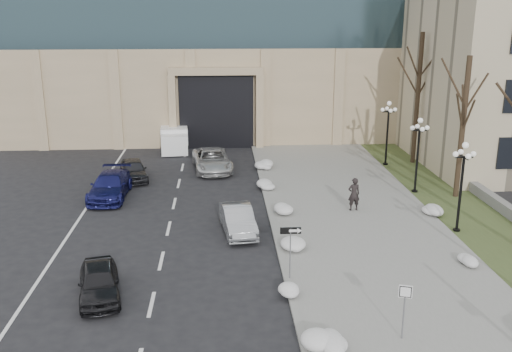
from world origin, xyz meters
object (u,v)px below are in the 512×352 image
at_px(car_b, 238,219).
at_px(one_way_sign, 294,237).
at_px(car_d, 212,160).
at_px(car_e, 134,170).
at_px(lamppost_d, 388,124).
at_px(box_truck, 174,137).
at_px(lamppost_b, 462,175).
at_px(pedestrian, 354,194).
at_px(keep_sign, 405,301).
at_px(car_c, 110,186).
at_px(lamppost_c, 418,145).
at_px(car_a, 99,282).

xyz_separation_m(car_b, one_way_sign, (2.15, -5.65, 1.31)).
relative_size(car_d, car_e, 1.34).
distance_m(one_way_sign, lamppost_d, 20.08).
bearing_deg(box_truck, lamppost_b, -55.21).
distance_m(pedestrian, keep_sign, 13.09).
xyz_separation_m(car_c, lamppost_d, (18.73, 6.14, 2.32)).
bearing_deg(car_b, box_truck, 96.65).
distance_m(pedestrian, lamppost_c, 5.91).
xyz_separation_m(lamppost_b, lamppost_c, (0.00, 6.50, 0.00)).
height_order(car_b, one_way_sign, one_way_sign).
bearing_deg(car_d, pedestrian, -55.90).
distance_m(box_truck, lamppost_b, 25.15).
bearing_deg(pedestrian, car_c, -20.40).
bearing_deg(one_way_sign, car_a, -172.98).
bearing_deg(keep_sign, car_e, 138.00).
relative_size(car_c, lamppost_b, 1.09).
distance_m(car_c, car_e, 3.88).
height_order(lamppost_b, lamppost_c, same).
height_order(car_c, car_e, car_c).
bearing_deg(keep_sign, lamppost_c, 87.40).
bearing_deg(pedestrian, lamppost_d, -122.08).
bearing_deg(car_b, car_c, 133.89).
xyz_separation_m(car_a, lamppost_c, (16.91, 12.24, 2.42)).
bearing_deg(one_way_sign, pedestrian, 62.52).
distance_m(pedestrian, one_way_sign, 9.44).
xyz_separation_m(car_e, lamppost_d, (17.86, 2.36, 2.39)).
height_order(car_e, lamppost_c, lamppost_c).
bearing_deg(lamppost_c, car_b, -152.86).
distance_m(car_b, one_way_sign, 6.19).
relative_size(car_a, lamppost_d, 0.81).
relative_size(car_a, lamppost_b, 0.81).
bearing_deg(car_d, lamppost_d, -5.14).
height_order(car_e, lamppost_d, lamppost_d).
bearing_deg(lamppost_d, keep_sign, -104.59).
bearing_deg(pedestrian, one_way_sign, 55.14).
height_order(car_b, keep_sign, keep_sign).
bearing_deg(lamppost_b, lamppost_c, 90.00).
bearing_deg(lamppost_c, one_way_sign, -128.47).
bearing_deg(box_truck, one_way_sign, -78.80).
height_order(one_way_sign, keep_sign, one_way_sign).
bearing_deg(car_e, pedestrian, -42.79).
height_order(car_d, car_e, car_d).
relative_size(car_e, lamppost_d, 0.85).
xyz_separation_m(car_d, lamppost_c, (12.63, -6.09, 2.32)).
xyz_separation_m(car_c, one_way_sign, (9.68, -11.76, 1.26)).
xyz_separation_m(box_truck, lamppost_b, (15.77, -19.47, 2.14)).
height_order(one_way_sign, lamppost_b, lamppost_b).
bearing_deg(car_e, lamppost_c, -27.14).
bearing_deg(box_truck, car_b, -80.49).
relative_size(car_c, car_d, 0.96).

